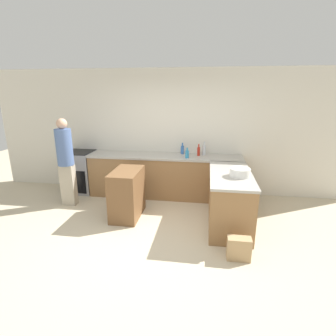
{
  "coord_description": "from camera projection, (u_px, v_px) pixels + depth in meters",
  "views": [
    {
      "loc": [
        0.87,
        -3.55,
        2.22
      ],
      "look_at": [
        0.23,
        0.72,
        0.96
      ],
      "focal_mm": 28.0,
      "sensor_mm": 36.0,
      "label": 1
    }
  ],
  "objects": [
    {
      "name": "dish_soap_bottle",
      "position": [
        187.0,
        154.0,
        5.33
      ],
      "size": [
        0.08,
        0.08,
        0.21
      ],
      "color": "#338CBF",
      "rests_on": "counter_back"
    },
    {
      "name": "person_by_range",
      "position": [
        66.0,
        159.0,
        5.11
      ],
      "size": [
        0.31,
        0.31,
        1.74
      ],
      "color": "#ADA38E",
      "rests_on": "ground_plane"
    },
    {
      "name": "range_oven",
      "position": [
        81.0,
        172.0,
        5.99
      ],
      "size": [
        0.63,
        0.66,
        0.92
      ],
      "color": "#99999E",
      "rests_on": "ground_plane"
    },
    {
      "name": "ground_plane",
      "position": [
        147.0,
        238.0,
        4.11
      ],
      "size": [
        14.0,
        14.0,
        0.0
      ],
      "primitive_type": "plane",
      "color": "beige"
    },
    {
      "name": "water_bottle_blue",
      "position": [
        182.0,
        150.0,
        5.69
      ],
      "size": [
        0.07,
        0.07,
        0.24
      ],
      "color": "#386BB7",
      "rests_on": "counter_back"
    },
    {
      "name": "island_table",
      "position": [
        127.0,
        194.0,
        4.75
      ],
      "size": [
        0.47,
        0.83,
        0.87
      ],
      "color": "brown",
      "rests_on": "ground_plane"
    },
    {
      "name": "counter_back",
      "position": [
        165.0,
        176.0,
        5.71
      ],
      "size": [
        3.27,
        0.68,
        0.91
      ],
      "color": "olive",
      "rests_on": "ground_plane"
    },
    {
      "name": "counter_peninsula",
      "position": [
        229.0,
        199.0,
        4.48
      ],
      "size": [
        0.69,
        1.58,
        0.91
      ],
      "color": "olive",
      "rests_on": "ground_plane"
    },
    {
      "name": "mixing_bowl",
      "position": [
        240.0,
        172.0,
        4.18
      ],
      "size": [
        0.32,
        0.32,
        0.14
      ],
      "color": "white",
      "rests_on": "counter_peninsula"
    },
    {
      "name": "hot_sauce_bottle",
      "position": [
        199.0,
        151.0,
        5.53
      ],
      "size": [
        0.06,
        0.06,
        0.25
      ],
      "color": "red",
      "rests_on": "counter_back"
    },
    {
      "name": "wall_back",
      "position": [
        167.0,
        132.0,
        5.8
      ],
      "size": [
        8.0,
        0.06,
        2.7
      ],
      "color": "silver",
      "rests_on": "ground_plane"
    },
    {
      "name": "paper_bag",
      "position": [
        239.0,
        249.0,
        3.57
      ],
      "size": [
        0.32,
        0.17,
        0.32
      ],
      "color": "tan",
      "rests_on": "ground_plane"
    },
    {
      "name": "vinegar_bottle_clear",
      "position": [
        204.0,
        150.0,
        5.58
      ],
      "size": [
        0.07,
        0.07,
        0.28
      ],
      "color": "silver",
      "rests_on": "counter_back"
    }
  ]
}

